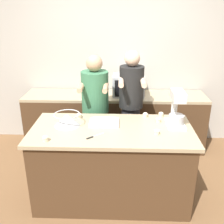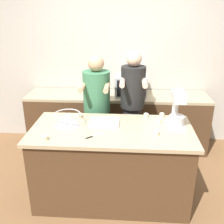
{
  "view_description": "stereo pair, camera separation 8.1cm",
  "coord_description": "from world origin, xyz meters",
  "px_view_note": "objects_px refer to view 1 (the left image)",
  "views": [
    {
      "loc": [
        0.1,
        -2.6,
        2.14
      ],
      "look_at": [
        0.0,
        0.04,
        1.08
      ],
      "focal_mm": 42.0,
      "sensor_mm": 36.0,
      "label": 1
    },
    {
      "loc": [
        0.18,
        -2.6,
        2.14
      ],
      "look_at": [
        0.0,
        0.04,
        1.08
      ],
      "focal_mm": 42.0,
      "sensor_mm": 36.0,
      "label": 2
    }
  ],
  "objects_px": {
    "cupcake_5": "(79,115)",
    "cupcake_3": "(157,132)",
    "stand_mixer": "(176,111)",
    "person_right": "(131,109)",
    "person_left": "(95,111)",
    "cupcake_1": "(158,120)",
    "cupcake_0": "(161,114)",
    "mixing_bowl": "(67,119)",
    "knife": "(94,136)",
    "cupcake_2": "(46,138)",
    "cupcake_4": "(145,115)",
    "baking_tray": "(104,122)",
    "microwave_oven": "(128,85)"
  },
  "relations": [
    {
      "from": "mixing_bowl",
      "to": "cupcake_5",
      "type": "height_order",
      "value": "mixing_bowl"
    },
    {
      "from": "knife",
      "to": "cupcake_2",
      "type": "distance_m",
      "value": 0.49
    },
    {
      "from": "cupcake_2",
      "to": "cupcake_4",
      "type": "height_order",
      "value": "same"
    },
    {
      "from": "mixing_bowl",
      "to": "microwave_oven",
      "type": "height_order",
      "value": "microwave_oven"
    },
    {
      "from": "cupcake_0",
      "to": "person_right",
      "type": "bearing_deg",
      "value": 135.49
    },
    {
      "from": "stand_mixer",
      "to": "cupcake_3",
      "type": "height_order",
      "value": "stand_mixer"
    },
    {
      "from": "stand_mixer",
      "to": "cupcake_5",
      "type": "relative_size",
      "value": 6.64
    },
    {
      "from": "cupcake_0",
      "to": "cupcake_1",
      "type": "height_order",
      "value": "same"
    },
    {
      "from": "person_right",
      "to": "cupcake_3",
      "type": "relative_size",
      "value": 26.87
    },
    {
      "from": "person_left",
      "to": "stand_mixer",
      "type": "bearing_deg",
      "value": -31.87
    },
    {
      "from": "person_left",
      "to": "cupcake_5",
      "type": "bearing_deg",
      "value": -110.2
    },
    {
      "from": "baking_tray",
      "to": "cupcake_4",
      "type": "xyz_separation_m",
      "value": [
        0.49,
        0.21,
        0.01
      ]
    },
    {
      "from": "mixing_bowl",
      "to": "cupcake_0",
      "type": "distance_m",
      "value": 1.13
    },
    {
      "from": "stand_mixer",
      "to": "cupcake_2",
      "type": "bearing_deg",
      "value": -162.71
    },
    {
      "from": "cupcake_5",
      "to": "cupcake_3",
      "type": "bearing_deg",
      "value": -25.34
    },
    {
      "from": "person_left",
      "to": "cupcake_0",
      "type": "xyz_separation_m",
      "value": [
        0.84,
        -0.35,
        0.11
      ]
    },
    {
      "from": "cupcake_0",
      "to": "cupcake_4",
      "type": "distance_m",
      "value": 0.19
    },
    {
      "from": "cupcake_0",
      "to": "cupcake_5",
      "type": "xyz_separation_m",
      "value": [
        -0.99,
        -0.07,
        0.0
      ]
    },
    {
      "from": "baking_tray",
      "to": "cupcake_1",
      "type": "bearing_deg",
      "value": 5.38
    },
    {
      "from": "baking_tray",
      "to": "cupcake_3",
      "type": "relative_size",
      "value": 5.52
    },
    {
      "from": "mixing_bowl",
      "to": "cupcake_2",
      "type": "relative_size",
      "value": 4.8
    },
    {
      "from": "cupcake_4",
      "to": "cupcake_5",
      "type": "height_order",
      "value": "same"
    },
    {
      "from": "stand_mixer",
      "to": "mixing_bowl",
      "type": "relative_size",
      "value": 1.38
    },
    {
      "from": "person_right",
      "to": "cupcake_4",
      "type": "bearing_deg",
      "value": -66.21
    },
    {
      "from": "stand_mixer",
      "to": "cupcake_0",
      "type": "relative_size",
      "value": 6.64
    },
    {
      "from": "mixing_bowl",
      "to": "knife",
      "type": "distance_m",
      "value": 0.43
    },
    {
      "from": "cupcake_0",
      "to": "cupcake_5",
      "type": "height_order",
      "value": "same"
    },
    {
      "from": "cupcake_2",
      "to": "cupcake_5",
      "type": "height_order",
      "value": "same"
    },
    {
      "from": "baking_tray",
      "to": "microwave_oven",
      "type": "height_order",
      "value": "microwave_oven"
    },
    {
      "from": "person_right",
      "to": "cupcake_5",
      "type": "height_order",
      "value": "person_right"
    },
    {
      "from": "stand_mixer",
      "to": "person_right",
      "type": "bearing_deg",
      "value": 128.72
    },
    {
      "from": "knife",
      "to": "cupcake_1",
      "type": "height_order",
      "value": "cupcake_1"
    },
    {
      "from": "mixing_bowl",
      "to": "cupcake_0",
      "type": "height_order",
      "value": "mixing_bowl"
    },
    {
      "from": "person_right",
      "to": "cupcake_3",
      "type": "distance_m",
      "value": 0.87
    },
    {
      "from": "person_left",
      "to": "microwave_oven",
      "type": "xyz_separation_m",
      "value": [
        0.46,
        0.55,
        0.21
      ]
    },
    {
      "from": "person_right",
      "to": "cupcake_1",
      "type": "height_order",
      "value": "person_right"
    },
    {
      "from": "mixing_bowl",
      "to": "cupcake_2",
      "type": "bearing_deg",
      "value": -110.88
    },
    {
      "from": "cupcake_2",
      "to": "stand_mixer",
      "type": "bearing_deg",
      "value": 17.29
    },
    {
      "from": "person_left",
      "to": "cupcake_1",
      "type": "bearing_deg",
      "value": -33.51
    },
    {
      "from": "cupcake_0",
      "to": "cupcake_4",
      "type": "relative_size",
      "value": 1.0
    },
    {
      "from": "cupcake_1",
      "to": "cupcake_2",
      "type": "height_order",
      "value": "same"
    },
    {
      "from": "mixing_bowl",
      "to": "cupcake_0",
      "type": "bearing_deg",
      "value": 15.09
    },
    {
      "from": "person_right",
      "to": "microwave_oven",
      "type": "relative_size",
      "value": 3.46
    },
    {
      "from": "cupcake_0",
      "to": "microwave_oven",
      "type": "bearing_deg",
      "value": 112.82
    },
    {
      "from": "baking_tray",
      "to": "knife",
      "type": "height_order",
      "value": "baking_tray"
    },
    {
      "from": "mixing_bowl",
      "to": "baking_tray",
      "type": "distance_m",
      "value": 0.42
    },
    {
      "from": "cupcake_3",
      "to": "cupcake_4",
      "type": "relative_size",
      "value": 1.0
    },
    {
      "from": "microwave_oven",
      "to": "cupcake_5",
      "type": "height_order",
      "value": "microwave_oven"
    },
    {
      "from": "cupcake_3",
      "to": "cupcake_5",
      "type": "relative_size",
      "value": 1.0
    },
    {
      "from": "person_left",
      "to": "person_right",
      "type": "height_order",
      "value": "person_right"
    }
  ]
}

